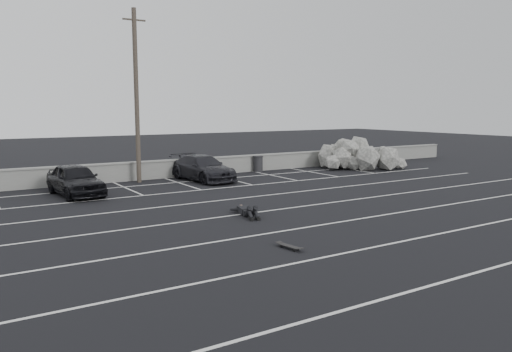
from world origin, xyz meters
TOP-DOWN VIEW (x-y plane):
  - ground at (0.00, 0.00)m, footprint 120.00×120.00m
  - seawall at (0.00, 14.00)m, footprint 50.00×0.45m
  - stall_lines at (-0.08, 4.41)m, footprint 36.00×20.05m
  - car_left at (-4.64, 10.77)m, footprint 2.16×4.50m
  - car_right at (2.54, 11.97)m, footprint 2.45×5.02m
  - utility_pole at (-0.75, 13.20)m, footprint 1.24×0.25m
  - trash_bin at (7.24, 13.60)m, footprint 0.82×0.82m
  - riprap_pile at (13.52, 11.49)m, footprint 6.21×4.97m
  - person at (-0.05, 3.02)m, footprint 2.19×3.00m
  - skateboard at (-1.45, -1.82)m, footprint 0.33×0.82m

SIDE VIEW (x-z plane):
  - ground at x=0.00m, z-range 0.00..0.00m
  - stall_lines at x=-0.08m, z-range 0.00..0.01m
  - skateboard at x=-1.45m, z-range 0.03..0.12m
  - person at x=-0.05m, z-range 0.00..0.51m
  - trash_bin at x=7.24m, z-range 0.01..1.03m
  - seawall at x=0.00m, z-range 0.02..1.08m
  - riprap_pile at x=13.52m, z-range -0.23..1.55m
  - car_right at x=2.54m, z-range 0.00..1.41m
  - car_left at x=-4.64m, z-range 0.00..1.48m
  - utility_pole at x=-0.75m, z-range 0.06..9.34m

